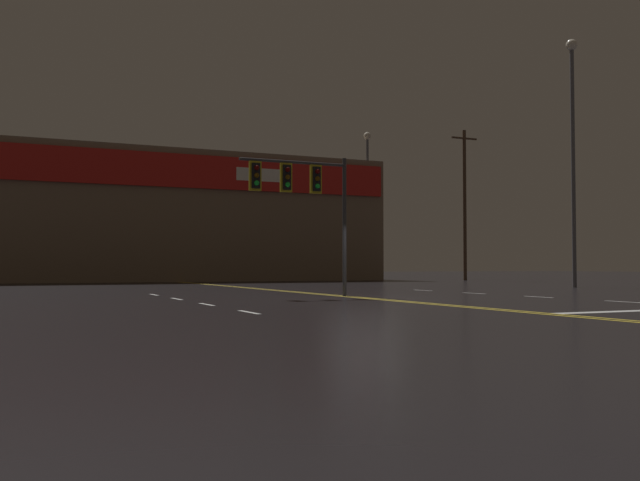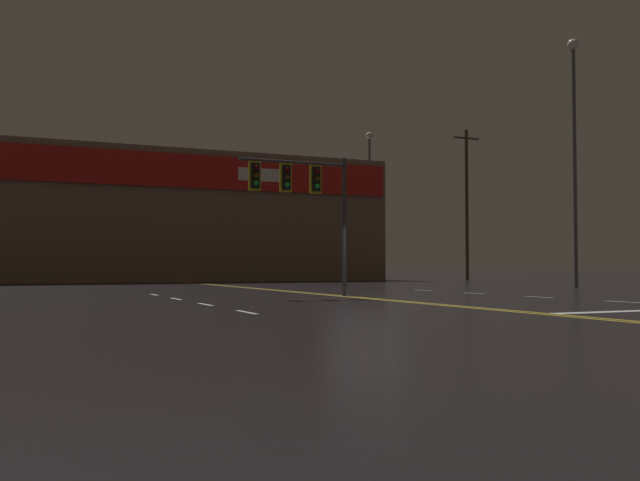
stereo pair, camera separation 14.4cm
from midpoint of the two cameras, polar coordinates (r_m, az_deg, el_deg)
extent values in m
plane|color=black|center=(23.45, 3.61, -4.61)|extent=(200.00, 200.00, 0.00)
cube|color=gold|center=(23.38, 3.29, -4.61)|extent=(0.12, 60.00, 0.01)
cube|color=gold|center=(23.52, 3.94, -4.59)|extent=(0.12, 60.00, 0.01)
cube|color=silver|center=(16.22, -5.63, -5.72)|extent=(0.12, 1.40, 0.01)
cube|color=silver|center=(19.66, -8.95, -5.07)|extent=(0.12, 1.40, 0.01)
cube|color=silver|center=(23.15, -11.27, -4.60)|extent=(0.12, 1.40, 0.01)
cube|color=silver|center=(26.67, -12.97, -4.25)|extent=(0.12, 1.40, 0.01)
cube|color=silver|center=(22.63, 23.28, -4.53)|extent=(0.12, 1.40, 0.01)
cube|color=silver|center=(25.22, 17.25, -4.33)|extent=(0.12, 1.40, 0.01)
cube|color=silver|center=(28.02, 12.38, -4.14)|extent=(0.12, 1.40, 0.01)
cube|color=silver|center=(31.00, 8.42, -3.97)|extent=(0.12, 1.40, 0.01)
cylinder|color=#38383D|center=(24.89, 2.12, 1.09)|extent=(0.14, 0.14, 4.82)
cylinder|color=#38383D|center=(24.33, -1.99, 6.28)|extent=(3.85, 0.10, 0.10)
cube|color=black|center=(24.57, -0.20, 4.93)|extent=(0.28, 0.24, 0.84)
cube|color=gold|center=(24.57, -0.20, 4.93)|extent=(0.42, 0.08, 0.99)
sphere|color=#500705|center=(24.46, -0.05, 5.55)|extent=(0.17, 0.17, 0.17)
sphere|color=#543707|center=(24.43, -0.05, 4.97)|extent=(0.17, 0.17, 0.17)
sphere|color=green|center=(24.40, -0.05, 4.38)|extent=(0.17, 0.17, 0.17)
cube|color=black|center=(24.15, -2.60, 5.05)|extent=(0.28, 0.24, 0.84)
cube|color=gold|center=(24.15, -2.60, 5.05)|extent=(0.42, 0.08, 0.99)
sphere|color=#500705|center=(24.04, -2.46, 5.69)|extent=(0.17, 0.17, 0.17)
sphere|color=#543707|center=(24.01, -2.46, 5.09)|extent=(0.17, 0.17, 0.17)
sphere|color=green|center=(23.98, -2.46, 4.50)|extent=(0.17, 0.17, 0.17)
cube|color=black|center=(23.78, -5.08, 5.17)|extent=(0.28, 0.24, 0.84)
cube|color=gold|center=(23.78, -5.08, 5.17)|extent=(0.42, 0.08, 0.99)
sphere|color=#500705|center=(23.66, -4.95, 5.82)|extent=(0.17, 0.17, 0.17)
sphere|color=#543707|center=(23.63, -4.95, 5.21)|extent=(0.17, 0.17, 0.17)
sphere|color=green|center=(23.60, -4.95, 4.61)|extent=(0.17, 0.17, 0.17)
cylinder|color=#59595E|center=(37.58, 19.80, 5.56)|extent=(0.20, 0.20, 11.91)
sphere|color=silver|center=(38.86, 19.69, 14.55)|extent=(0.56, 0.56, 0.56)
cylinder|color=#59595E|center=(53.18, 4.05, 2.54)|extent=(0.20, 0.20, 10.62)
sphere|color=silver|center=(53.90, 4.04, 8.35)|extent=(0.56, 0.56, 0.56)
cube|color=#7A6651|center=(52.92, -12.10, 1.69)|extent=(30.74, 10.00, 8.94)
cube|color=red|center=(48.24, -10.83, 5.50)|extent=(30.13, 0.20, 2.23)
cube|color=white|center=(49.68, -4.73, 5.25)|extent=(3.20, 0.16, 0.90)
cylinder|color=#4C3828|center=(54.01, 11.74, 2.80)|extent=(0.26, 0.26, 11.18)
cube|color=#4C3828|center=(54.66, 11.70, 8.02)|extent=(2.20, 0.12, 0.12)
camera|label=1|loc=(0.07, -89.84, -0.01)|focal=40.00mm
camera|label=2|loc=(0.07, 90.16, 0.01)|focal=40.00mm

